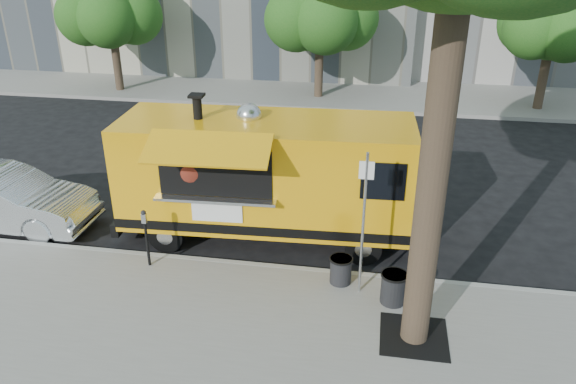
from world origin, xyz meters
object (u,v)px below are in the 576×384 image
at_px(far_tree_c, 555,17).
at_px(far_tree_a, 109,6).
at_px(food_truck, 265,175).
at_px(parking_meter, 146,232).
at_px(trash_bin_left, 394,287).
at_px(trash_bin_right, 341,269).
at_px(sign_post, 364,217).
at_px(far_tree_b, 320,8).
at_px(sedan, 4,199).

bearing_deg(far_tree_c, far_tree_a, -179.68).
height_order(far_tree_a, food_truck, far_tree_a).
height_order(far_tree_c, parking_meter, far_tree_c).
bearing_deg(far_tree_a, trash_bin_left, -49.10).
xyz_separation_m(far_tree_a, trash_bin_right, (11.15, -13.60, -3.32)).
relative_size(far_tree_a, sign_post, 1.79).
distance_m(far_tree_b, sedan, 14.50).
bearing_deg(food_truck, far_tree_a, 125.39).
bearing_deg(trash_bin_right, food_truck, 136.41).
height_order(sedan, trash_bin_left, sedan).
distance_m(far_tree_b, parking_meter, 14.48).
height_order(parking_meter, food_truck, food_truck).
relative_size(far_tree_a, far_tree_b, 0.97).
bearing_deg(far_tree_b, trash_bin_right, -81.27).
distance_m(far_tree_b, food_truck, 12.33).
bearing_deg(food_truck, far_tree_c, 50.64).
bearing_deg(trash_bin_left, trash_bin_right, 154.71).
height_order(far_tree_a, trash_bin_left, far_tree_a).
bearing_deg(food_truck, trash_bin_left, -40.74).
distance_m(far_tree_c, food_truck, 14.90).
height_order(far_tree_a, sign_post, far_tree_a).
xyz_separation_m(far_tree_a, far_tree_c, (18.00, 0.10, -0.06)).
height_order(sedan, trash_bin_right, sedan).
xyz_separation_m(far_tree_a, sign_post, (11.55, -13.85, -1.93)).
xyz_separation_m(far_tree_a, far_tree_b, (9.00, 0.40, 0.06)).
distance_m(far_tree_a, food_truck, 15.06).
bearing_deg(far_tree_c, parking_meter, -128.66).
distance_m(far_tree_a, sedan, 12.96).
distance_m(parking_meter, trash_bin_right, 4.18).
bearing_deg(far_tree_c, trash_bin_left, -112.15).
bearing_deg(trash_bin_right, parking_meter, -179.31).
bearing_deg(parking_meter, far_tree_b, 81.90).
height_order(trash_bin_left, trash_bin_right, trash_bin_left).
bearing_deg(trash_bin_right, trash_bin_left, -25.29).
bearing_deg(far_tree_a, food_truck, -51.93).
relative_size(far_tree_b, far_tree_c, 1.06).
height_order(far_tree_b, trash_bin_right, far_tree_b).
xyz_separation_m(far_tree_b, parking_meter, (-2.00, -14.05, -2.85)).
distance_m(sign_post, food_truck, 3.18).
distance_m(trash_bin_left, trash_bin_right, 1.18).
distance_m(sign_post, trash_bin_right, 1.47).
bearing_deg(sedan, far_tree_c, -49.70).
distance_m(far_tree_c, sign_post, 15.48).
height_order(far_tree_c, trash_bin_right, far_tree_c).
bearing_deg(trash_bin_right, sign_post, -32.01).
bearing_deg(trash_bin_left, parking_meter, 175.02).
bearing_deg(far_tree_b, far_tree_c, -1.91).
height_order(sign_post, trash_bin_right, sign_post).
height_order(far_tree_b, food_truck, far_tree_b).
bearing_deg(sign_post, food_truck, 138.12).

